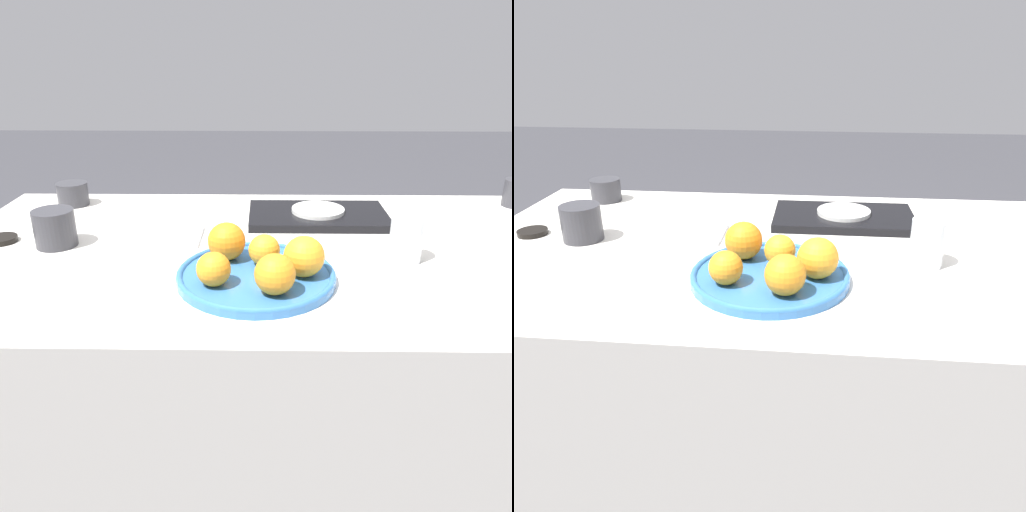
# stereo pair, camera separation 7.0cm
# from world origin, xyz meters

# --- Properties ---
(ground_plane) EXTENTS (12.00, 12.00, 0.00)m
(ground_plane) POSITION_xyz_m (0.00, 0.00, 0.00)
(ground_plane) COLOR #38383D
(table) EXTENTS (1.49, 0.81, 0.73)m
(table) POSITION_xyz_m (0.00, 0.00, 0.36)
(table) COLOR silver
(table) RESTS_ON ground_plane
(fruit_platter) EXTENTS (0.30, 0.30, 0.02)m
(fruit_platter) POSITION_xyz_m (-0.04, -0.17, 0.74)
(fruit_platter) COLOR #336BAD
(fruit_platter) RESTS_ON table
(orange_0) EXTENTS (0.07, 0.07, 0.07)m
(orange_0) POSITION_xyz_m (-0.01, -0.25, 0.78)
(orange_0) COLOR orange
(orange_0) RESTS_ON fruit_platter
(orange_1) EXTENTS (0.06, 0.06, 0.06)m
(orange_1) POSITION_xyz_m (-0.03, -0.13, 0.77)
(orange_1) COLOR orange
(orange_1) RESTS_ON fruit_platter
(orange_2) EXTENTS (0.08, 0.08, 0.08)m
(orange_2) POSITION_xyz_m (-0.10, -0.10, 0.78)
(orange_2) COLOR orange
(orange_2) RESTS_ON fruit_platter
(orange_3) EXTENTS (0.06, 0.06, 0.06)m
(orange_3) POSITION_xyz_m (-0.12, -0.22, 0.77)
(orange_3) COLOR orange
(orange_3) RESTS_ON fruit_platter
(orange_4) EXTENTS (0.08, 0.08, 0.08)m
(orange_4) POSITION_xyz_m (0.04, -0.18, 0.78)
(orange_4) COLOR orange
(orange_4) RESTS_ON fruit_platter
(water_glass) EXTENTS (0.07, 0.07, 0.10)m
(water_glass) POSITION_xyz_m (0.26, -0.07, 0.78)
(water_glass) COLOR silver
(water_glass) RESTS_ON table
(serving_tray) EXTENTS (0.35, 0.21, 0.02)m
(serving_tray) POSITION_xyz_m (0.11, 0.18, 0.74)
(serving_tray) COLOR black
(serving_tray) RESTS_ON table
(side_plate) EXTENTS (0.13, 0.13, 0.01)m
(side_plate) POSITION_xyz_m (0.11, 0.18, 0.75)
(side_plate) COLOR silver
(side_plate) RESTS_ON serving_tray
(cup_1) EXTENTS (0.09, 0.09, 0.08)m
(cup_1) POSITION_xyz_m (-0.49, -0.00, 0.77)
(cup_1) COLOR #333338
(cup_1) RESTS_ON table
(cup_2) EXTENTS (0.08, 0.08, 0.06)m
(cup_2) POSITION_xyz_m (-0.56, 0.30, 0.76)
(cup_2) COLOR #333338
(cup_2) RESTS_ON table
(napkin) EXTENTS (0.11, 0.13, 0.01)m
(napkin) POSITION_xyz_m (-0.23, 0.05, 0.73)
(napkin) COLOR white
(napkin) RESTS_ON table
(soy_dish) EXTENTS (0.07, 0.07, 0.01)m
(soy_dish) POSITION_xyz_m (-0.62, 0.02, 0.73)
(soy_dish) COLOR black
(soy_dish) RESTS_ON table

